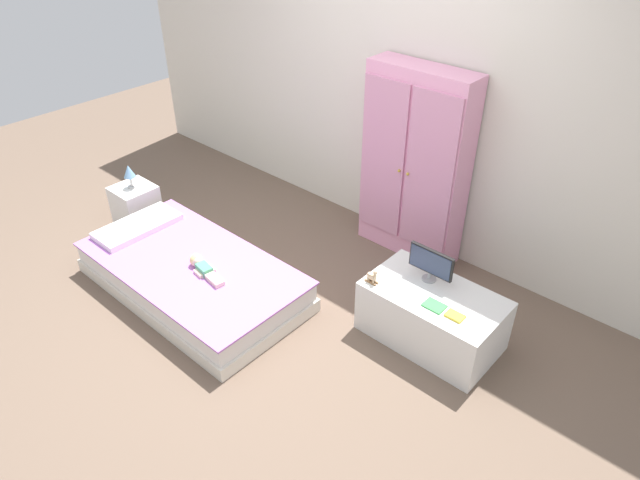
% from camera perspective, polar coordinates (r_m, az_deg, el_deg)
% --- Properties ---
extents(ground_plane, '(10.00, 10.00, 0.02)m').
position_cam_1_polar(ground_plane, '(4.28, -5.41, -7.29)').
color(ground_plane, brown).
extents(back_wall, '(6.40, 0.05, 2.70)m').
position_cam_1_polar(back_wall, '(4.65, 8.37, 15.48)').
color(back_wall, silver).
rests_on(back_wall, ground_plane).
extents(bed, '(1.79, 0.95, 0.27)m').
position_cam_1_polar(bed, '(4.48, -12.66, -3.56)').
color(bed, silver).
rests_on(bed, ground_plane).
extents(pillow, '(0.32, 0.68, 0.05)m').
position_cam_1_polar(pillow, '(4.89, -17.83, 1.35)').
color(pillow, white).
rests_on(pillow, bed).
extents(doll, '(0.39, 0.15, 0.10)m').
position_cam_1_polar(doll, '(4.28, -11.82, -2.53)').
color(doll, '#4CA375').
rests_on(doll, bed).
extents(nightstand, '(0.34, 0.34, 0.37)m').
position_cam_1_polar(nightstand, '(5.42, -17.97, 3.34)').
color(nightstand, white).
rests_on(nightstand, ground_plane).
extents(table_lamp, '(0.10, 0.10, 0.22)m').
position_cam_1_polar(table_lamp, '(5.26, -18.61, 6.46)').
color(table_lamp, '#B7B2AD').
rests_on(table_lamp, nightstand).
extents(wardrobe, '(0.86, 0.30, 1.57)m').
position_cam_1_polar(wardrobe, '(4.57, 9.46, 7.39)').
color(wardrobe, '#E599BC').
rests_on(wardrobe, ground_plane).
extents(tv_stand, '(0.92, 0.54, 0.41)m').
position_cam_1_polar(tv_stand, '(3.99, 11.16, -7.47)').
color(tv_stand, silver).
rests_on(tv_stand, ground_plane).
extents(tv_monitor, '(0.33, 0.10, 0.24)m').
position_cam_1_polar(tv_monitor, '(3.88, 11.07, -2.26)').
color(tv_monitor, '#99999E').
rests_on(tv_monitor, tv_stand).
extents(rocking_horse_toy, '(0.09, 0.04, 0.11)m').
position_cam_1_polar(rocking_horse_toy, '(3.85, 5.31, -3.68)').
color(rocking_horse_toy, '#8E6642').
rests_on(rocking_horse_toy, tv_stand).
extents(book_green, '(0.14, 0.11, 0.01)m').
position_cam_1_polar(book_green, '(3.75, 11.40, -6.48)').
color(book_green, '#429E51').
rests_on(book_green, tv_stand).
extents(book_yellow, '(0.12, 0.08, 0.02)m').
position_cam_1_polar(book_yellow, '(3.70, 13.38, -7.42)').
color(book_yellow, gold).
rests_on(book_yellow, tv_stand).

